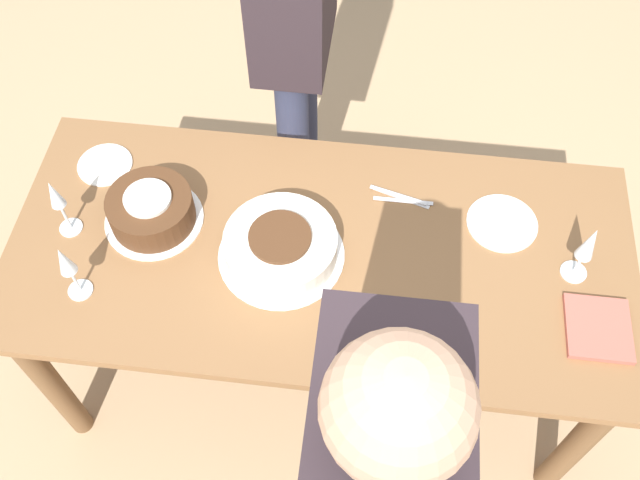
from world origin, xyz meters
TOP-DOWN VIEW (x-y plane):
  - ground_plane at (0.00, 0.00)m, footprint 12.00×12.00m
  - dining_table at (0.00, 0.00)m, footprint 1.71×0.78m
  - cake_center_white at (0.10, 0.03)m, footprint 0.34×0.34m
  - cake_front_chocolate at (0.47, -0.04)m, footprint 0.27×0.27m
  - wine_glass_near at (0.69, 0.01)m, footprint 0.06×0.06m
  - wine_glass_far at (0.61, 0.20)m, footprint 0.07×0.07m
  - wine_glass_extra at (-0.68, -0.01)m, footprint 0.07×0.07m
  - dessert_plate_left at (-0.49, -0.15)m, footprint 0.20×0.20m
  - dessert_plate_right at (0.66, -0.22)m, footprint 0.16×0.16m
  - fork_pile at (-0.21, -0.20)m, footprint 0.18×0.06m
  - napkin_stack at (-0.73, 0.15)m, footprint 0.16×0.18m

SIDE VIEW (x-z plane):
  - ground_plane at x=0.00m, z-range 0.00..0.00m
  - dining_table at x=0.00m, z-range 0.26..1.02m
  - dessert_plate_left at x=-0.49m, z-range 0.75..0.76m
  - dessert_plate_right at x=0.66m, z-range 0.75..0.76m
  - fork_pile at x=-0.21m, z-range 0.75..0.76m
  - napkin_stack at x=-0.73m, z-range 0.75..0.77m
  - cake_center_white at x=0.10m, z-range 0.75..0.84m
  - cake_front_chocolate at x=0.47m, z-range 0.75..0.85m
  - wine_glass_extra at x=-0.68m, z-range 0.78..0.98m
  - wine_glass_far at x=0.61m, z-range 0.79..0.98m
  - wine_glass_near at x=0.69m, z-range 0.79..0.99m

